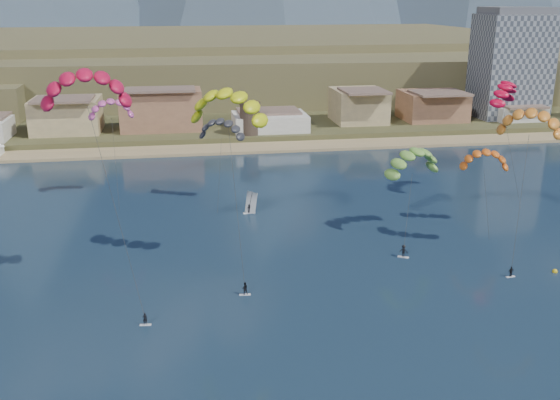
% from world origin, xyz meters
% --- Properties ---
extents(ground, '(2400.00, 2400.00, 0.00)m').
position_xyz_m(ground, '(0.00, 0.00, 0.00)').
color(ground, '#0D1F31').
rests_on(ground, ground).
extents(beach, '(2200.00, 12.00, 0.90)m').
position_xyz_m(beach, '(0.00, 106.00, 0.25)').
color(beach, tan).
rests_on(beach, ground).
extents(land, '(2200.00, 900.00, 4.00)m').
position_xyz_m(land, '(0.00, 560.00, 0.00)').
color(land, brown).
rests_on(land, ground).
extents(foothills, '(940.00, 210.00, 18.00)m').
position_xyz_m(foothills, '(22.39, 232.47, 9.08)').
color(foothills, brown).
rests_on(foothills, ground).
extents(town, '(400.00, 24.00, 12.00)m').
position_xyz_m(town, '(-40.00, 122.00, 8.00)').
color(town, silver).
rests_on(town, ground).
extents(apartment_tower, '(20.00, 16.00, 32.00)m').
position_xyz_m(apartment_tower, '(85.00, 128.00, 17.82)').
color(apartment_tower, gray).
rests_on(apartment_tower, ground).
extents(watchtower, '(5.82, 5.82, 8.60)m').
position_xyz_m(watchtower, '(5.00, 114.00, 6.37)').
color(watchtower, '#47382D').
rests_on(watchtower, ground).
extents(kitesurfer_red, '(12.05, 12.91, 30.32)m').
position_xyz_m(kitesurfer_red, '(-23.98, 27.22, 27.27)').
color(kitesurfer_red, silver).
rests_on(kitesurfer_red, ground).
extents(kitesurfer_yellow, '(12.19, 15.64, 26.68)m').
position_xyz_m(kitesurfer_yellow, '(-6.77, 34.21, 23.53)').
color(kitesurfer_yellow, silver).
rests_on(kitesurfer_yellow, ground).
extents(kitesurfer_orange, '(11.41, 13.85, 23.41)m').
position_xyz_m(kitesurfer_orange, '(36.52, 32.50, 20.30)').
color(kitesurfer_orange, silver).
rests_on(kitesurfer_orange, ground).
extents(kitesurfer_green, '(11.33, 15.26, 16.80)m').
position_xyz_m(kitesurfer_green, '(23.27, 42.94, 12.37)').
color(kitesurfer_green, silver).
rests_on(kitesurfer_green, ground).
extents(distant_kite_pink, '(9.07, 6.47, 20.62)m').
position_xyz_m(distant_kite_pink, '(-25.62, 68.52, 17.88)').
color(distant_kite_pink, '#262626').
rests_on(distant_kite_pink, ground).
extents(distant_kite_dark, '(9.67, 7.41, 17.50)m').
position_xyz_m(distant_kite_dark, '(-5.81, 64.15, 14.41)').
color(distant_kite_dark, '#262626').
rests_on(distant_kite_dark, ground).
extents(distant_kite_orange, '(8.79, 6.60, 14.97)m').
position_xyz_m(distant_kite_orange, '(36.28, 44.39, 11.81)').
color(distant_kite_orange, '#262626').
rests_on(distant_kite_orange, ground).
extents(distant_kite_red, '(9.15, 9.90, 23.70)m').
position_xyz_m(distant_kite_red, '(45.48, 57.71, 20.81)').
color(distant_kite_red, '#262626').
rests_on(distant_kite_red, ground).
extents(windsurfer, '(2.22, 2.43, 3.85)m').
position_xyz_m(windsurfer, '(-1.61, 55.88, 1.22)').
color(windsurfer, silver).
rests_on(windsurfer, ground).
extents(buoy, '(0.74, 0.74, 0.74)m').
position_xyz_m(buoy, '(37.82, 23.85, 0.13)').
color(buoy, yellow).
rests_on(buoy, ground).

